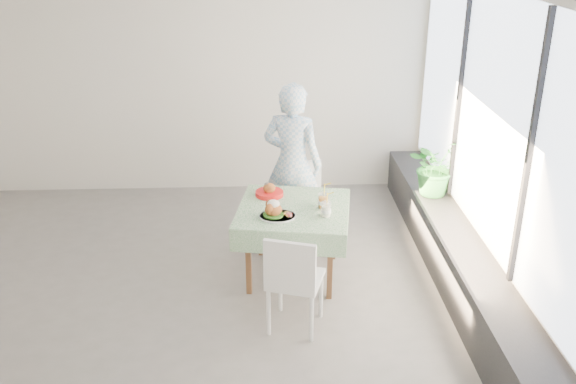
{
  "coord_description": "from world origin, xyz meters",
  "views": [
    {
      "loc": [
        0.93,
        -5.36,
        3.31
      ],
      "look_at": [
        1.18,
        0.25,
        0.88
      ],
      "focal_mm": 40.0,
      "sensor_mm": 36.0,
      "label": 1
    }
  ],
  "objects_px": {
    "cafe_table": "(293,234)",
    "chair_far": "(306,214)",
    "diner": "(292,164)",
    "potted_plant": "(435,166)",
    "juice_cup_orange": "(323,201)",
    "chair_near": "(295,299)",
    "main_dish": "(275,212)"
  },
  "relations": [
    {
      "from": "chair_near",
      "to": "main_dish",
      "type": "relative_size",
      "value": 2.69
    },
    {
      "from": "diner",
      "to": "juice_cup_orange",
      "type": "relative_size",
      "value": 5.95
    },
    {
      "from": "potted_plant",
      "to": "chair_near",
      "type": "bearing_deg",
      "value": -133.43
    },
    {
      "from": "main_dish",
      "to": "juice_cup_orange",
      "type": "bearing_deg",
      "value": 22.55
    },
    {
      "from": "diner",
      "to": "chair_near",
      "type": "bearing_deg",
      "value": 108.67
    },
    {
      "from": "chair_far",
      "to": "main_dish",
      "type": "relative_size",
      "value": 2.43
    },
    {
      "from": "diner",
      "to": "potted_plant",
      "type": "distance_m",
      "value": 1.55
    },
    {
      "from": "diner",
      "to": "main_dish",
      "type": "bearing_deg",
      "value": 99.3
    },
    {
      "from": "chair_near",
      "to": "main_dish",
      "type": "xyz_separation_m",
      "value": [
        -0.15,
        0.66,
        0.52
      ]
    },
    {
      "from": "chair_near",
      "to": "juice_cup_orange",
      "type": "distance_m",
      "value": 1.05
    },
    {
      "from": "juice_cup_orange",
      "to": "chair_near",
      "type": "bearing_deg",
      "value": -110.25
    },
    {
      "from": "chair_far",
      "to": "diner",
      "type": "relative_size",
      "value": 0.47
    },
    {
      "from": "juice_cup_orange",
      "to": "cafe_table",
      "type": "bearing_deg",
      "value": 176.12
    },
    {
      "from": "chair_near",
      "to": "potted_plant",
      "type": "height_order",
      "value": "potted_plant"
    },
    {
      "from": "chair_far",
      "to": "potted_plant",
      "type": "relative_size",
      "value": 1.3
    },
    {
      "from": "chair_near",
      "to": "potted_plant",
      "type": "distance_m",
      "value": 2.4
    },
    {
      "from": "main_dish",
      "to": "diner",
      "type": "bearing_deg",
      "value": 78.46
    },
    {
      "from": "cafe_table",
      "to": "diner",
      "type": "xyz_separation_m",
      "value": [
        0.03,
        0.81,
        0.42
      ]
    },
    {
      "from": "chair_far",
      "to": "chair_near",
      "type": "height_order",
      "value": "chair_near"
    },
    {
      "from": "juice_cup_orange",
      "to": "potted_plant",
      "type": "bearing_deg",
      "value": 33.15
    },
    {
      "from": "cafe_table",
      "to": "chair_far",
      "type": "bearing_deg",
      "value": 77.68
    },
    {
      "from": "chair_near",
      "to": "potted_plant",
      "type": "xyz_separation_m",
      "value": [
        1.61,
        1.7,
        0.54
      ]
    },
    {
      "from": "chair_far",
      "to": "main_dish",
      "type": "distance_m",
      "value": 1.25
    },
    {
      "from": "cafe_table",
      "to": "juice_cup_orange",
      "type": "height_order",
      "value": "juice_cup_orange"
    },
    {
      "from": "cafe_table",
      "to": "chair_far",
      "type": "distance_m",
      "value": 0.9
    },
    {
      "from": "chair_near",
      "to": "chair_far",
      "type": "bearing_deg",
      "value": 82.75
    },
    {
      "from": "chair_far",
      "to": "juice_cup_orange",
      "type": "distance_m",
      "value": 1.04
    },
    {
      "from": "chair_near",
      "to": "cafe_table",
      "type": "bearing_deg",
      "value": 87.85
    },
    {
      "from": "main_dish",
      "to": "chair_near",
      "type": "bearing_deg",
      "value": -77.67
    },
    {
      "from": "cafe_table",
      "to": "main_dish",
      "type": "distance_m",
      "value": 0.44
    },
    {
      "from": "chair_far",
      "to": "main_dish",
      "type": "xyz_separation_m",
      "value": [
        -0.37,
        -1.07,
        0.54
      ]
    },
    {
      "from": "main_dish",
      "to": "potted_plant",
      "type": "relative_size",
      "value": 0.53
    }
  ]
}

